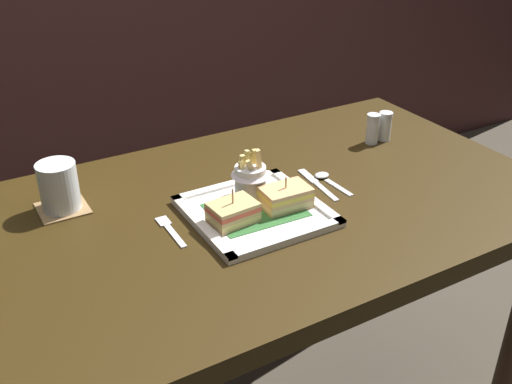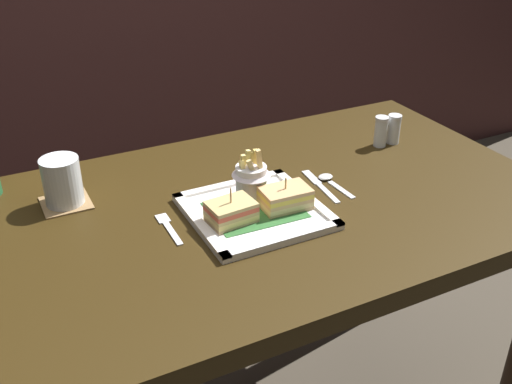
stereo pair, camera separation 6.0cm
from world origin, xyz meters
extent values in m
cube|color=black|center=(0.00, 0.00, 0.74)|extent=(1.31, 0.76, 0.04)
cylinder|color=#2F241C|center=(0.58, 0.31, 0.36)|extent=(0.06, 0.06, 0.72)
cube|color=white|center=(-0.03, -0.04, 0.77)|extent=(0.27, 0.27, 0.01)
cube|color=#2C612B|center=(-0.03, -0.04, 0.77)|extent=(0.19, 0.15, 0.00)
cube|color=white|center=(-0.03, -0.16, 0.78)|extent=(0.27, 0.02, 0.01)
cube|color=white|center=(-0.03, 0.08, 0.78)|extent=(0.27, 0.02, 0.01)
cube|color=white|center=(-0.15, -0.04, 0.78)|extent=(0.02, 0.27, 0.01)
cube|color=white|center=(0.10, -0.04, 0.78)|extent=(0.02, 0.27, 0.01)
cube|color=tan|center=(-0.09, -0.06, 0.78)|extent=(0.10, 0.07, 0.01)
cube|color=#E6C872|center=(-0.09, -0.06, 0.79)|extent=(0.10, 0.07, 0.01)
cube|color=tan|center=(-0.09, -0.06, 0.80)|extent=(0.10, 0.07, 0.01)
cube|color=#D0553B|center=(-0.09, -0.06, 0.80)|extent=(0.10, 0.07, 0.01)
cube|color=tan|center=(-0.09, -0.06, 0.81)|extent=(0.10, 0.07, 0.01)
cylinder|color=tan|center=(-0.09, -0.06, 0.81)|extent=(0.00, 0.00, 0.08)
cube|color=tan|center=(0.04, -0.06, 0.78)|extent=(0.10, 0.07, 0.01)
cube|color=#E5C883|center=(0.04, -0.06, 0.79)|extent=(0.10, 0.07, 0.01)
cube|color=tan|center=(0.04, -0.06, 0.80)|extent=(0.10, 0.07, 0.01)
cube|color=gold|center=(0.04, -0.06, 0.81)|extent=(0.10, 0.07, 0.01)
cube|color=tan|center=(0.04, -0.06, 0.81)|extent=(0.10, 0.07, 0.01)
cylinder|color=tan|center=(0.04, -0.06, 0.81)|extent=(0.00, 0.00, 0.07)
cylinder|color=silver|center=(-0.01, 0.01, 0.81)|extent=(0.07, 0.07, 0.07)
cone|color=white|center=(-0.01, 0.01, 0.84)|extent=(0.08, 0.08, 0.03)
cube|color=#ECDA7E|center=(-0.01, 0.03, 0.85)|extent=(0.02, 0.01, 0.07)
cube|color=#DABA58|center=(0.00, 0.02, 0.85)|extent=(0.01, 0.02, 0.07)
cube|color=#F8DA76|center=(-0.02, 0.02, 0.84)|extent=(0.01, 0.01, 0.06)
cube|color=#F6D482|center=(-0.01, 0.00, 0.84)|extent=(0.03, 0.01, 0.06)
cube|color=#EACB69|center=(0.00, 0.01, 0.85)|extent=(0.01, 0.01, 0.06)
cube|color=#F5CC7B|center=(0.01, 0.00, 0.85)|extent=(0.02, 0.02, 0.08)
cube|color=#F3D571|center=(-0.03, 0.01, 0.84)|extent=(0.01, 0.02, 0.05)
cube|color=olive|center=(-0.37, 0.18, 0.77)|extent=(0.10, 0.10, 0.00)
cylinder|color=silver|center=(-0.37, 0.18, 0.82)|extent=(0.08, 0.08, 0.10)
cylinder|color=silver|center=(-0.37, 0.18, 0.80)|extent=(0.07, 0.07, 0.06)
cube|color=silver|center=(-0.20, -0.04, 0.77)|extent=(0.01, 0.09, 0.00)
cube|color=silver|center=(-0.20, 0.03, 0.77)|extent=(0.02, 0.04, 0.00)
cube|color=silver|center=(0.16, -0.04, 0.77)|extent=(0.02, 0.09, 0.00)
cube|color=silver|center=(0.17, 0.05, 0.77)|extent=(0.02, 0.07, 0.00)
cube|color=silver|center=(0.19, -0.04, 0.77)|extent=(0.02, 0.09, 0.00)
ellipsoid|color=silver|center=(0.19, 0.03, 0.77)|extent=(0.04, 0.03, 0.01)
cylinder|color=silver|center=(0.42, 0.12, 0.80)|extent=(0.03, 0.03, 0.07)
cylinder|color=white|center=(0.42, 0.12, 0.78)|extent=(0.03, 0.03, 0.04)
cylinder|color=silver|center=(0.42, 0.12, 0.84)|extent=(0.03, 0.03, 0.01)
cylinder|color=silver|center=(0.46, 0.12, 0.80)|extent=(0.03, 0.03, 0.07)
cylinder|color=#2F2825|center=(0.46, 0.12, 0.78)|extent=(0.03, 0.03, 0.04)
cylinder|color=silver|center=(0.46, 0.12, 0.84)|extent=(0.03, 0.03, 0.01)
camera|label=1|loc=(-0.56, -0.97, 1.41)|focal=42.08mm
camera|label=2|loc=(-0.51, -0.99, 1.41)|focal=42.08mm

